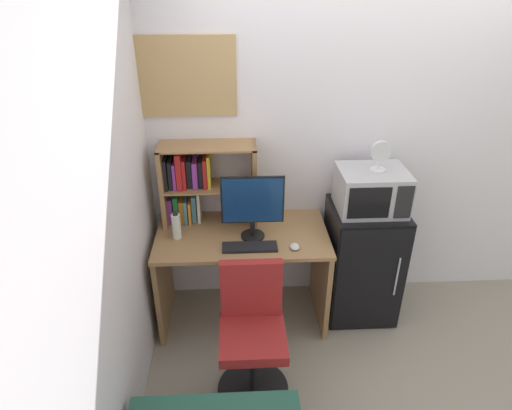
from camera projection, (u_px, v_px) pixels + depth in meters
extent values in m
cube|color=silver|center=(416.00, 145.00, 3.35)|extent=(6.40, 0.04, 2.60)
cube|color=silver|center=(80.00, 293.00, 1.84)|extent=(0.04, 4.40, 2.60)
cube|color=#997047|center=(242.00, 235.00, 3.23)|extent=(1.25, 0.68, 0.03)
cube|color=#997047|center=(164.00, 280.00, 3.39)|extent=(0.04, 0.61, 0.75)
cube|color=#997047|center=(321.00, 275.00, 3.44)|extent=(0.04, 0.61, 0.75)
cube|color=#997047|center=(164.00, 185.00, 3.24)|extent=(0.03, 0.26, 0.61)
cube|color=#997047|center=(254.00, 183.00, 3.27)|extent=(0.03, 0.26, 0.61)
cube|color=#997047|center=(207.00, 146.00, 3.11)|extent=(0.69, 0.26, 0.01)
cube|color=#997047|center=(209.00, 186.00, 3.26)|extent=(0.63, 0.26, 0.01)
cube|color=purple|center=(171.00, 208.00, 3.36)|extent=(0.04, 0.17, 0.20)
cube|color=#197233|center=(177.00, 206.00, 3.35)|extent=(0.04, 0.19, 0.22)
cube|color=orange|center=(182.00, 208.00, 3.37)|extent=(0.03, 0.17, 0.18)
cube|color=teal|center=(187.00, 208.00, 3.36)|extent=(0.02, 0.20, 0.19)
cube|color=orange|center=(191.00, 209.00, 3.36)|extent=(0.02, 0.21, 0.18)
cube|color=teal|center=(195.00, 206.00, 3.37)|extent=(0.03, 0.16, 0.21)
cube|color=silver|center=(199.00, 204.00, 3.36)|extent=(0.02, 0.17, 0.25)
cube|color=black|center=(167.00, 171.00, 3.20)|extent=(0.02, 0.21, 0.23)
cube|color=black|center=(171.00, 172.00, 3.21)|extent=(0.03, 0.19, 0.21)
cube|color=purple|center=(175.00, 173.00, 3.22)|extent=(0.02, 0.20, 0.20)
cube|color=#B21E1E|center=(180.00, 168.00, 3.20)|extent=(0.04, 0.21, 0.27)
cube|color=#B21E1E|center=(185.00, 171.00, 3.21)|extent=(0.02, 0.20, 0.22)
cube|color=black|center=(190.00, 171.00, 3.23)|extent=(0.03, 0.16, 0.21)
cube|color=purple|center=(196.00, 172.00, 3.23)|extent=(0.04, 0.19, 0.20)
cube|color=black|center=(201.00, 172.00, 3.23)|extent=(0.03, 0.17, 0.20)
cube|color=#B21E1E|center=(205.00, 171.00, 3.22)|extent=(0.03, 0.20, 0.22)
cube|color=gold|center=(209.00, 169.00, 3.22)|extent=(0.02, 0.19, 0.25)
cylinder|color=black|center=(253.00, 236.00, 3.18)|extent=(0.17, 0.17, 0.02)
cylinder|color=black|center=(253.00, 228.00, 3.15)|extent=(0.04, 0.04, 0.11)
cube|color=black|center=(253.00, 200.00, 3.05)|extent=(0.44, 0.01, 0.35)
cube|color=navy|center=(253.00, 200.00, 3.05)|extent=(0.41, 0.02, 0.33)
cube|color=black|center=(250.00, 247.00, 3.05)|extent=(0.38, 0.12, 0.02)
ellipsoid|color=silver|center=(295.00, 247.00, 3.05)|extent=(0.07, 0.08, 0.03)
cylinder|color=silver|center=(176.00, 226.00, 3.13)|extent=(0.06, 0.06, 0.18)
cylinder|color=black|center=(175.00, 214.00, 3.09)|extent=(0.04, 0.04, 0.02)
cube|color=black|center=(361.00, 261.00, 3.46)|extent=(0.53, 0.51, 0.93)
cube|color=black|center=(370.00, 282.00, 3.23)|extent=(0.51, 0.01, 0.90)
cylinder|color=#B2B2B7|center=(397.00, 277.00, 3.20)|extent=(0.01, 0.01, 0.33)
cube|color=#ADADB2|center=(371.00, 190.00, 3.16)|extent=(0.48, 0.39, 0.30)
cube|color=black|center=(369.00, 203.00, 2.99)|extent=(0.29, 0.01, 0.23)
cube|color=black|center=(404.00, 202.00, 3.00)|extent=(0.11, 0.01, 0.24)
cylinder|color=silver|center=(378.00, 170.00, 3.09)|extent=(0.11, 0.11, 0.01)
cylinder|color=silver|center=(378.00, 165.00, 3.07)|extent=(0.02, 0.02, 0.06)
cylinder|color=silver|center=(381.00, 151.00, 3.01)|extent=(0.14, 0.03, 0.14)
cylinder|color=black|center=(253.00, 389.00, 2.94)|extent=(0.47, 0.47, 0.04)
cylinder|color=black|center=(253.00, 366.00, 2.84)|extent=(0.04, 0.04, 0.44)
cube|color=maroon|center=(253.00, 338.00, 2.72)|extent=(0.41, 0.41, 0.07)
cube|color=maroon|center=(251.00, 288.00, 2.77)|extent=(0.39, 0.06, 0.40)
cube|color=tan|center=(185.00, 77.00, 3.00)|extent=(0.69, 0.02, 0.54)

